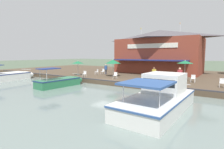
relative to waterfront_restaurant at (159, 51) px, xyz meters
The scene contains 20 objects.
ground_plane 14.24m from the waterfront_restaurant, ahead, with size 220.00×220.00×0.00m, color #4C5B47.
quay_deck 5.12m from the waterfront_restaurant, 39.85° to the right, with size 22.00×56.00×0.60m, color #4C3D2D.
quay_edge_fender 13.96m from the waterfront_restaurant, ahead, with size 0.20×50.40×0.10m, color #2D2D33.
waterfront_restaurant is the anchor object (origin of this frame).
patio_umbrella_near_quay_edge 9.97m from the waterfront_restaurant, 21.07° to the right, with size 2.21×2.21×2.45m.
patio_umbrella_by_entrance 10.50m from the waterfront_restaurant, 35.76° to the left, with size 1.81×1.81×2.48m.
patio_umbrella_back_row 14.14m from the waterfront_restaurant, 39.64° to the right, with size 1.79×1.79×2.19m.
cafe_chair_beside_entrance 11.62m from the waterfront_restaurant, 39.20° to the left, with size 0.46×0.46×0.85m.
cafe_chair_facing_river 11.56m from the waterfront_restaurant, 39.39° to the right, with size 0.59×0.59×0.85m.
cafe_chair_mid_patio 10.55m from the waterfront_restaurant, 40.99° to the right, with size 0.47×0.47×0.85m.
cafe_chair_back_row_seat 14.82m from the waterfront_restaurant, 43.25° to the left, with size 0.45×0.45×0.85m.
cafe_chair_far_corner_seat 14.04m from the waterfront_restaurant, 28.32° to the right, with size 0.51×0.51×0.85m.
cafe_chair_under_first_umbrella 11.64m from the waterfront_restaurant, 10.23° to the right, with size 0.53×0.53×0.85m.
person_near_entrance 13.44m from the waterfront_restaurant, 28.19° to the left, with size 0.51×0.51×1.81m.
person_at_quay_edge 12.25m from the waterfront_restaurant, 16.82° to the left, with size 0.49×0.49×1.72m.
person_mid_patio 10.09m from the waterfront_restaurant, 37.04° to the right, with size 0.46×0.46×1.61m.
motorboat_mid_row 19.98m from the waterfront_restaurant, 19.91° to the left, with size 8.57×3.24×2.35m.
motorboat_fourth_along 17.96m from the waterfront_restaurant, 19.18° to the right, with size 6.07×2.15×2.18m.
motorboat_second_along 24.38m from the waterfront_restaurant, 41.44° to the right, with size 8.95×3.80×2.32m.
tree_downstream_bank 6.47m from the waterfront_restaurant, 157.35° to the right, with size 4.35×4.14×6.31m.
Camera 1 is at (16.70, 12.38, 3.70)m, focal length 28.00 mm.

